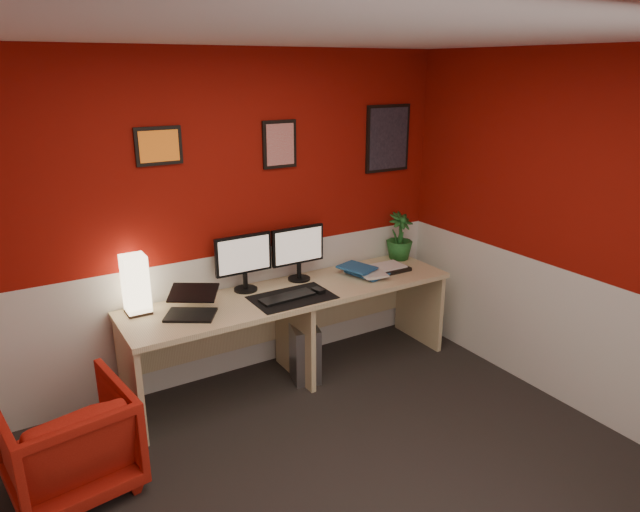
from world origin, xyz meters
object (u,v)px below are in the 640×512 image
at_px(potted_plant, 400,236).
at_px(pc_tower, 302,348).
at_px(monitor_left, 244,254).
at_px(monitor_right, 299,245).
at_px(desk, 294,334).
at_px(zen_tray, 386,269).
at_px(armchair, 68,442).
at_px(laptop, 190,301).
at_px(shoji_lamp, 136,286).

height_order(potted_plant, pc_tower, potted_plant).
height_order(monitor_left, potted_plant, monitor_left).
distance_m(monitor_right, potted_plant, 1.02).
bearing_deg(desk, zen_tray, 0.58).
bearing_deg(armchair, desk, -173.46).
distance_m(desk, pc_tower, 0.16).
xyz_separation_m(laptop, armchair, (-0.90, -0.41, -0.53)).
relative_size(pc_tower, armchair, 0.65).
height_order(monitor_right, armchair, monitor_right).
bearing_deg(zen_tray, desk, -179.42).
bearing_deg(monitor_left, monitor_right, -1.35).
bearing_deg(potted_plant, laptop, -173.33).
bearing_deg(pc_tower, monitor_right, 79.98).
distance_m(shoji_lamp, potted_plant, 2.30).
relative_size(laptop, potted_plant, 0.80).
relative_size(desk, monitor_left, 4.48).
height_order(shoji_lamp, laptop, shoji_lamp).
relative_size(zen_tray, armchair, 0.51).
bearing_deg(monitor_right, monitor_left, 178.65).
xyz_separation_m(desk, shoji_lamp, (-1.12, 0.21, 0.56)).
relative_size(shoji_lamp, monitor_right, 0.69).
bearing_deg(zen_tray, shoji_lamp, 174.39).
height_order(desk, monitor_right, monitor_right).
bearing_deg(pc_tower, potted_plant, 24.54).
distance_m(shoji_lamp, zen_tray, 2.03).
distance_m(potted_plant, pc_tower, 1.33).
distance_m(desk, laptop, 0.96).
xyz_separation_m(laptop, zen_tray, (1.72, 0.05, -0.09)).
bearing_deg(monitor_left, laptop, -154.70).
height_order(monitor_left, armchair, monitor_left).
height_order(shoji_lamp, potted_plant, potted_plant).
distance_m(shoji_lamp, monitor_left, 0.82).
height_order(shoji_lamp, zen_tray, shoji_lamp).
xyz_separation_m(monitor_right, pc_tower, (-0.09, -0.19, -0.80)).
relative_size(monitor_left, armchair, 0.84).
height_order(laptop, monitor_left, monitor_left).
bearing_deg(armchair, monitor_right, -169.08).
bearing_deg(shoji_lamp, monitor_right, -0.33).
distance_m(laptop, zen_tray, 1.72).
distance_m(desk, shoji_lamp, 1.27).
distance_m(zen_tray, armchair, 2.70).
bearing_deg(pc_tower, monitor_left, 166.92).
height_order(zen_tray, pc_tower, zen_tray).
relative_size(desk, pc_tower, 5.78).
xyz_separation_m(desk, zen_tray, (0.89, 0.01, 0.38)).
distance_m(shoji_lamp, armchair, 1.09).
height_order(monitor_right, zen_tray, monitor_right).
relative_size(zen_tray, pc_tower, 0.78).
height_order(laptop, monitor_right, monitor_right).
height_order(desk, zen_tray, zen_tray).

